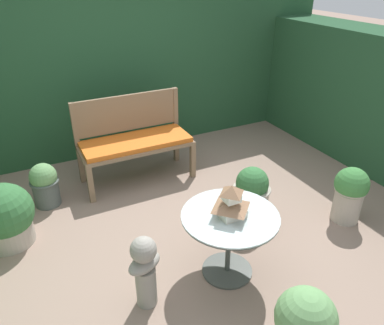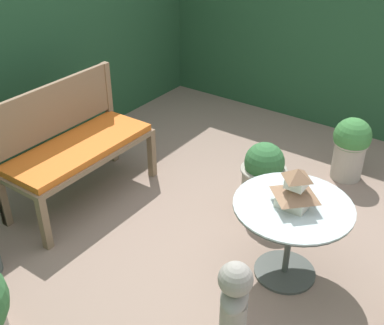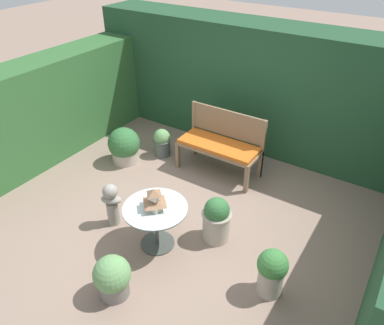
{
  "view_description": "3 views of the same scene",
  "coord_description": "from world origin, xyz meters",
  "px_view_note": "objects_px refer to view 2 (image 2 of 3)",
  "views": [
    {
      "loc": [
        -1.29,
        -2.66,
        2.4
      ],
      "look_at": [
        0.14,
        0.19,
        0.68
      ],
      "focal_mm": 35.0,
      "sensor_mm": 36.0,
      "label": 1
    },
    {
      "loc": [
        -2.4,
        -1.55,
        2.48
      ],
      "look_at": [
        0.15,
        0.25,
        0.59
      ],
      "focal_mm": 45.0,
      "sensor_mm": 36.0,
      "label": 2
    },
    {
      "loc": [
        2.35,
        -3.29,
        3.53
      ],
      "look_at": [
        -0.09,
        0.46,
        0.6
      ],
      "focal_mm": 35.0,
      "sensor_mm": 36.0,
      "label": 3
    }
  ],
  "objects_px": {
    "patio_table": "(291,220)",
    "potted_plant_path_edge": "(351,146)",
    "garden_bench": "(80,152)",
    "potted_plant_table_far": "(263,178)",
    "garden_bust": "(234,302)",
    "pagoda_birdhouse": "(296,190)"
  },
  "relations": [
    {
      "from": "patio_table",
      "to": "pagoda_birdhouse",
      "type": "height_order",
      "value": "pagoda_birdhouse"
    },
    {
      "from": "garden_bench",
      "to": "pagoda_birdhouse",
      "type": "xyz_separation_m",
      "value": [
        0.16,
        -1.86,
        0.26
      ]
    },
    {
      "from": "pagoda_birdhouse",
      "to": "potted_plant_path_edge",
      "type": "xyz_separation_m",
      "value": [
        1.5,
        0.1,
        -0.4
      ]
    },
    {
      "from": "garden_bench",
      "to": "potted_plant_table_far",
      "type": "relative_size",
      "value": 2.08
    },
    {
      "from": "potted_plant_table_far",
      "to": "garden_bench",
      "type": "bearing_deg",
      "value": 118.72
    },
    {
      "from": "pagoda_birdhouse",
      "to": "potted_plant_path_edge",
      "type": "bearing_deg",
      "value": 3.76
    },
    {
      "from": "garden_bench",
      "to": "patio_table",
      "type": "relative_size",
      "value": 1.66
    },
    {
      "from": "garden_bust",
      "to": "patio_table",
      "type": "bearing_deg",
      "value": -22.33
    },
    {
      "from": "garden_bust",
      "to": "potted_plant_table_far",
      "type": "bearing_deg",
      "value": -1.54
    },
    {
      "from": "garden_bust",
      "to": "potted_plant_table_far",
      "type": "distance_m",
      "value": 1.42
    },
    {
      "from": "pagoda_birdhouse",
      "to": "garden_bust",
      "type": "height_order",
      "value": "pagoda_birdhouse"
    },
    {
      "from": "pagoda_birdhouse",
      "to": "potted_plant_path_edge",
      "type": "relative_size",
      "value": 0.46
    },
    {
      "from": "garden_bench",
      "to": "potted_plant_path_edge",
      "type": "relative_size",
      "value": 2.19
    },
    {
      "from": "patio_table",
      "to": "potted_plant_path_edge",
      "type": "height_order",
      "value": "patio_table"
    },
    {
      "from": "patio_table",
      "to": "garden_bust",
      "type": "relative_size",
      "value": 1.24
    },
    {
      "from": "patio_table",
      "to": "potted_plant_table_far",
      "type": "height_order",
      "value": "potted_plant_table_far"
    },
    {
      "from": "pagoda_birdhouse",
      "to": "potted_plant_path_edge",
      "type": "distance_m",
      "value": 1.55
    },
    {
      "from": "potted_plant_path_edge",
      "to": "pagoda_birdhouse",
      "type": "bearing_deg",
      "value": -176.24
    },
    {
      "from": "garden_bench",
      "to": "garden_bust",
      "type": "xyz_separation_m",
      "value": [
        -0.58,
        -1.86,
        -0.11
      ]
    },
    {
      "from": "pagoda_birdhouse",
      "to": "potted_plant_table_far",
      "type": "bearing_deg",
      "value": 41.41
    },
    {
      "from": "garden_bust",
      "to": "potted_plant_path_edge",
      "type": "bearing_deg",
      "value": -20.09
    },
    {
      "from": "potted_plant_path_edge",
      "to": "potted_plant_table_far",
      "type": "bearing_deg",
      "value": 156.2
    }
  ]
}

